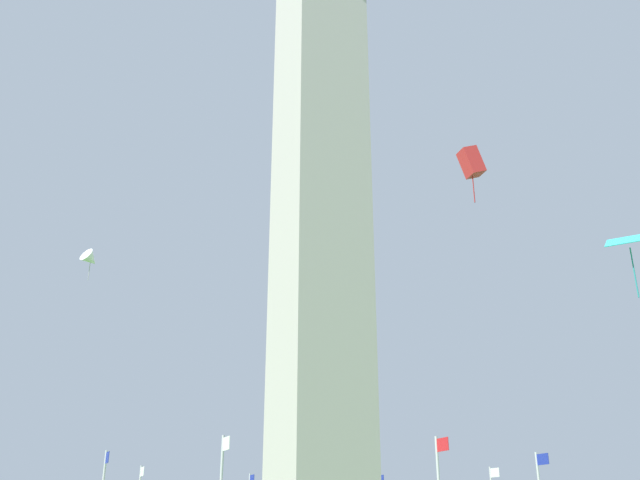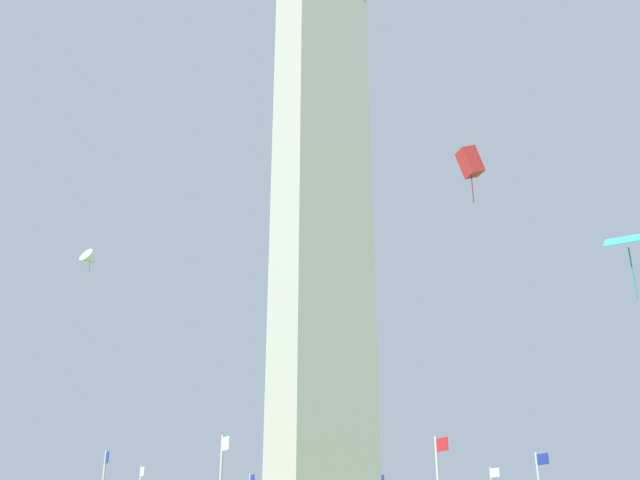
% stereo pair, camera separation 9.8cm
% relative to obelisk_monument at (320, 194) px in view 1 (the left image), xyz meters
% --- Properties ---
extents(obelisk_monument, '(5.95, 5.95, 54.11)m').
position_rel_obelisk_monument_xyz_m(obelisk_monument, '(0.00, 0.00, 0.00)').
color(obelisk_monument, '#B7B2A8').
rests_on(obelisk_monument, ground).
extents(kite_red_box, '(0.72, 1.00, 2.32)m').
position_rel_obelisk_monument_xyz_m(kite_red_box, '(25.59, -5.43, -11.12)').
color(kite_red_box, red).
extents(kite_white_delta, '(1.44, 1.51, 1.95)m').
position_rel_obelisk_monument_xyz_m(kite_white_delta, '(2.69, -16.53, -8.99)').
color(kite_white_delta, white).
extents(kite_cyan_diamond, '(1.79, 1.76, 2.23)m').
position_rel_obelisk_monument_xyz_m(kite_cyan_diamond, '(30.43, -3.44, -15.84)').
color(kite_cyan_diamond, '#33C6D1').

